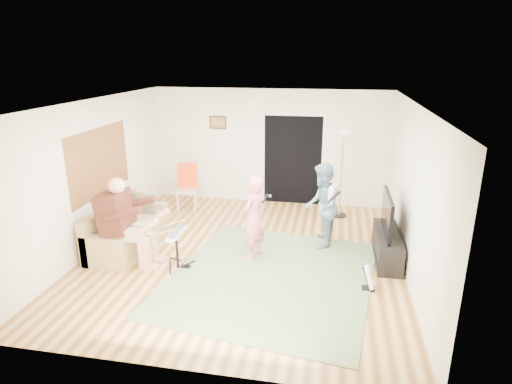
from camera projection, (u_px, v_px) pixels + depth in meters
The scene contains 19 objects.
floor at pixel (244, 255), 7.69m from camera, with size 6.00×6.00×0.00m, color brown.
walls at pixel (243, 183), 7.27m from camera, with size 5.50×6.00×2.70m, color silver, non-canonical shape.
ceiling at pixel (242, 103), 6.85m from camera, with size 6.00×6.00×0.00m, color white.
window_blinds at pixel (100, 162), 7.87m from camera, with size 2.05×2.05×0.00m, color brown.
doorway at pixel (293, 161), 10.06m from camera, with size 2.10×2.10×0.00m, color black.
picture_frame at pixel (218, 122), 10.11m from camera, with size 0.42×0.03×0.32m, color #3F2314.
area_rug at pixel (271, 276), 6.93m from camera, with size 3.11×3.52×0.02m, color #566C42.
sofa at pixel (124, 232), 8.00m from camera, with size 0.81×1.96×0.79m.
drummer at pixel (128, 231), 7.22m from camera, with size 0.99×0.56×1.53m.
drum_kit at pixel (177, 251), 7.16m from camera, with size 0.37×0.66×0.68m.
singer at pixel (254, 218), 7.40m from camera, with size 0.54×0.36×1.48m, color #EA6678.
microphone at pixel (265, 199), 7.25m from camera, with size 0.06×0.06×0.24m, color black, non-canonical shape.
guitarist at pixel (322, 206), 7.84m from camera, with size 0.77×0.60×1.58m, color slate.
guitar_held at pixel (334, 192), 7.71m from camera, with size 0.12×0.60×0.26m, color white, non-canonical shape.
guitar_spare at pixel (370, 277), 6.51m from camera, with size 0.26×0.23×0.73m.
torchiere_lamp at pixel (342, 159), 9.15m from camera, with size 0.34×0.34×1.89m.
dining_chair at pixel (188, 194), 9.78m from camera, with size 0.54×0.56×1.07m.
tv_cabinet at pixel (387, 246), 7.46m from camera, with size 0.40×1.40×0.50m, color black.
television at pixel (387, 214), 7.29m from camera, with size 0.06×1.17×0.67m, color black.
Camera 1 is at (1.49, -6.80, 3.45)m, focal length 30.00 mm.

